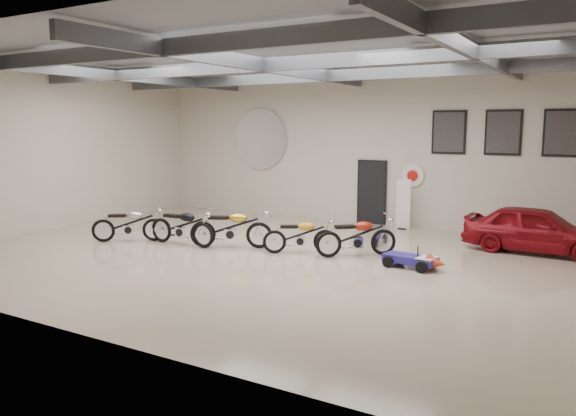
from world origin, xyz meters
The scene contains 19 objects.
floor centered at (0.00, 0.00, 0.00)m, with size 16.00×12.00×0.01m, color #BDA790.
ceiling centered at (0.00, 0.00, 5.00)m, with size 16.00×12.00×0.01m, color gray.
back_wall centered at (0.00, 6.00, 2.50)m, with size 16.00×0.02×5.00m, color beige.
left_wall centered at (-8.00, 0.00, 2.50)m, with size 0.02×12.00×5.00m, color beige.
ceiling_beams centered at (0.00, 0.00, 4.75)m, with size 15.80×11.80×0.32m, color #4F5156, non-canonical shape.
door centered at (0.50, 5.95, 1.05)m, with size 0.92×0.08×2.10m, color black.
logo_plaque centered at (-4.00, 5.95, 2.80)m, with size 2.30×0.06×1.16m, color silver, non-canonical shape.
poster_left centered at (3.00, 5.96, 3.10)m, with size 1.05×0.08×1.35m, color black, non-canonical shape.
poster_mid centered at (4.60, 5.96, 3.10)m, with size 1.05×0.08×1.35m, color black, non-canonical shape.
poster_right centered at (6.20, 5.96, 3.10)m, with size 1.05×0.08×1.35m, color black, non-canonical shape.
oil_sign centered at (1.90, 5.95, 1.70)m, with size 0.72×0.10×0.72m, color white, non-canonical shape.
banner_stand centered at (1.76, 5.50, 0.85)m, with size 0.46×0.18×1.70m, color white, non-canonical shape.
motorcycle_silver centered at (-4.38, -0.37, 0.53)m, with size 2.03×0.63×1.06m, color silver, non-canonical shape.
motorcycle_black centered at (-2.75, 0.04, 0.56)m, with size 2.15×0.67×1.12m, color silver, non-canonical shape.
motorcycle_gold centered at (-1.35, 0.43, 0.58)m, with size 2.22×0.69×1.16m, color silver, non-canonical shape.
motorcycle_yellow centered at (0.58, 0.82, 0.49)m, with size 1.89×0.59×0.98m, color silver, non-canonical shape.
motorcycle_red centered at (1.99, 1.23, 0.54)m, with size 2.08×0.64×1.08m, color silver, non-canonical shape.
go_kart centered at (3.69, 0.77, 0.27)m, with size 1.51×0.68×0.55m, color navy, non-canonical shape.
vintage_car centered at (5.89, 4.00, 0.62)m, with size 3.64×1.47×1.24m, color maroon.
Camera 1 is at (7.57, -11.70, 3.29)m, focal length 35.00 mm.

